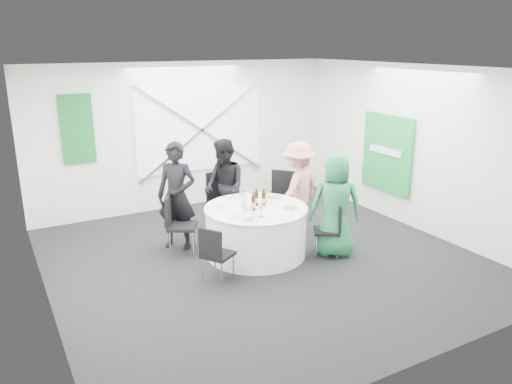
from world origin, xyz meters
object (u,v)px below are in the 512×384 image
banquet_table (256,231)px  chair_back_right (281,196)px  chair_back (221,197)px  clear_water_bottle (244,204)px  chair_front_right (332,226)px  person_woman_pink (298,189)px  chair_back_left (177,220)px  person_man_back_left (177,196)px  person_woman_green (336,205)px  chair_front_left (215,251)px  person_man_back (224,187)px  green_water_bottle (265,194)px

banquet_table → chair_back_right: size_ratio=1.54×
chair_back → clear_water_bottle: (-0.23, -1.29, 0.28)m
banquet_table → clear_water_bottle: 0.55m
chair_front_right → chair_back_right: bearing=-146.2°
banquet_table → person_woman_pink: bearing=23.2°
chair_back_right → chair_front_right: 1.38m
chair_front_right → banquet_table: bearing=-90.0°
chair_back_left → person_woman_pink: person_woman_pink is taller
chair_back → person_man_back_left: bearing=-158.5°
chair_back → person_woman_pink: bearing=-36.3°
banquet_table → person_woman_green: bearing=-29.5°
chair_front_left → chair_back: bearing=-59.7°
person_woman_pink → chair_back: bearing=-59.2°
banquet_table → person_man_back_left: person_man_back_left is taller
chair_back_right → chair_front_right: (0.04, -1.38, -0.11)m
person_man_back → chair_back: bearing=173.0°
person_woman_pink → person_woman_green: 1.04m
chair_front_right → person_man_back: bearing=-117.1°
chair_back_right → chair_front_right: size_ratio=1.22×
person_woman_green → green_water_bottle: person_woman_green is taller
chair_back_left → chair_back_right: 1.99m
chair_back → person_woman_pink: (1.05, -0.77, 0.19)m
chair_back → person_woman_green: size_ratio=0.64×
chair_front_left → chair_front_right: bearing=-122.3°
chair_back_left → green_water_bottle: 1.41m
clear_water_bottle → banquet_table: bearing=17.1°
chair_back → person_woman_pink: 1.32m
chair_back_left → person_woman_pink: 2.12m
chair_back_left → banquet_table: bearing=-90.0°
chair_back_right → green_water_bottle: green_water_bottle is taller
chair_front_left → person_man_back_left: (0.02, 1.44, 0.38)m
chair_back → person_man_back: 0.27m
chair_back_right → person_woman_green: 1.37m
chair_back → person_woman_pink: person_woman_pink is taller
green_water_bottle → chair_back: bearing=102.7°
chair_back → person_man_back: (-0.02, -0.16, 0.21)m
person_man_back_left → person_man_back: 0.94m
chair_back → person_man_back_left: (-0.93, -0.37, 0.25)m
chair_back_right → green_water_bottle: size_ratio=3.04×
person_man_back → person_man_back_left: bearing=-78.2°
chair_front_right → person_woman_pink: size_ratio=0.53×
chair_back_left → person_man_back: (1.03, 0.46, 0.26)m
banquet_table → chair_front_left: 1.13m
banquet_table → clear_water_bottle: bearing=-162.9°
person_man_back → green_water_bottle: bearing=14.5°
chair_back_right → chair_front_left: 2.33m
chair_front_right → person_woman_green: size_ratio=0.52×
green_water_bottle → person_woman_pink: bearing=21.2°
person_woman_green → banquet_table: bearing=0.0°
banquet_table → person_woman_green: 1.26m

